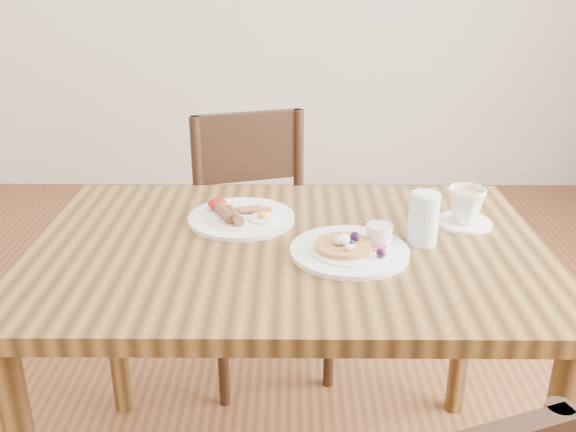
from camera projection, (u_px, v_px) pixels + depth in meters
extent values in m
cube|color=brown|center=(288.00, 251.00, 1.51)|extent=(1.20, 0.80, 0.04)
cylinder|color=brown|center=(465.00, 314.00, 1.96)|extent=(0.06, 0.06, 0.71)
cylinder|color=brown|center=(113.00, 313.00, 1.97)|extent=(0.06, 0.06, 0.71)
cube|color=black|center=(263.00, 251.00, 2.15)|extent=(0.52, 0.52, 0.04)
cylinder|color=black|center=(223.00, 348.00, 2.04)|extent=(0.04, 0.04, 0.43)
cylinder|color=black|center=(329.00, 331.00, 2.13)|extent=(0.04, 0.04, 0.43)
cylinder|color=black|center=(204.00, 294.00, 2.36)|extent=(0.04, 0.04, 0.43)
cylinder|color=black|center=(298.00, 281.00, 2.45)|extent=(0.04, 0.04, 0.43)
cylinder|color=black|center=(298.00, 169.00, 2.28)|extent=(0.04, 0.04, 0.43)
cylinder|color=black|center=(198.00, 179.00, 2.18)|extent=(0.04, 0.04, 0.43)
cube|color=black|center=(248.00, 147.00, 2.20)|extent=(0.37, 0.14, 0.24)
cylinder|color=white|center=(350.00, 251.00, 1.45)|extent=(0.27, 0.27, 0.01)
cylinder|color=white|center=(350.00, 248.00, 1.45)|extent=(0.19, 0.19, 0.01)
cylinder|color=#B22D59|center=(371.00, 245.00, 1.45)|extent=(0.07, 0.07, 0.00)
cylinder|color=#C68C47|center=(343.00, 246.00, 1.44)|extent=(0.13, 0.13, 0.01)
ellipsoid|color=white|center=(341.00, 240.00, 1.43)|extent=(0.03, 0.03, 0.02)
ellipsoid|color=white|center=(349.00, 246.00, 1.41)|extent=(0.02, 0.02, 0.01)
cylinder|color=white|center=(379.00, 233.00, 1.47)|extent=(0.06, 0.06, 0.04)
cylinder|color=#591E07|center=(380.00, 226.00, 1.46)|extent=(0.05, 0.05, 0.00)
sphere|color=black|center=(356.00, 237.00, 1.45)|extent=(0.02, 0.02, 0.02)
sphere|color=#1E234C|center=(353.00, 234.00, 1.47)|extent=(0.01, 0.01, 0.01)
sphere|color=#1E234C|center=(339.00, 233.00, 1.48)|extent=(0.01, 0.01, 0.01)
sphere|color=#B21938|center=(339.00, 238.00, 1.45)|extent=(0.02, 0.02, 0.02)
sphere|color=black|center=(342.00, 241.00, 1.42)|extent=(0.02, 0.02, 0.02)
sphere|color=#1E234C|center=(357.00, 244.00, 1.42)|extent=(0.01, 0.01, 0.01)
sphere|color=#1E234C|center=(382.00, 254.00, 1.40)|extent=(0.01, 0.01, 0.01)
sphere|color=#B21938|center=(386.00, 246.00, 1.43)|extent=(0.01, 0.01, 0.01)
sphere|color=black|center=(381.00, 237.00, 1.47)|extent=(0.02, 0.02, 0.02)
cylinder|color=white|center=(242.00, 218.00, 1.63)|extent=(0.27, 0.27, 0.01)
cylinder|color=white|center=(241.00, 216.00, 1.62)|extent=(0.19, 0.19, 0.01)
cylinder|color=brown|center=(225.00, 213.00, 1.60)|extent=(0.06, 0.10, 0.03)
cylinder|color=brown|center=(234.00, 215.00, 1.59)|extent=(0.06, 0.10, 0.03)
cube|color=maroon|center=(246.00, 209.00, 1.65)|extent=(0.08, 0.04, 0.01)
cube|color=maroon|center=(255.00, 209.00, 1.63)|extent=(0.08, 0.03, 0.01)
cylinder|color=white|center=(263.00, 218.00, 1.59)|extent=(0.07, 0.07, 0.00)
ellipsoid|color=yellow|center=(262.00, 214.00, 1.59)|extent=(0.03, 0.03, 0.01)
ellipsoid|color=#A5190F|center=(217.00, 204.00, 1.66)|extent=(0.05, 0.05, 0.03)
cylinder|color=white|center=(464.00, 223.00, 1.61)|extent=(0.14, 0.14, 0.01)
imported|color=white|center=(466.00, 205.00, 1.59)|extent=(0.13, 0.13, 0.09)
cylinder|color=tan|center=(467.00, 193.00, 1.58)|extent=(0.07, 0.07, 0.00)
cylinder|color=silver|center=(423.00, 219.00, 1.48)|extent=(0.07, 0.07, 0.12)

